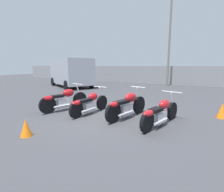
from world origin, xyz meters
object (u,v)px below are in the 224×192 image
traffic_cone_near (222,111)px  motorcycle_slot_1 (89,104)px  motorcycle_slot_2 (127,105)px  motorcycle_slot_3 (160,113)px  traffic_cone_far (26,128)px  parked_van (71,72)px  motorcycle_slot_0 (64,100)px  light_pole_left (170,30)px

traffic_cone_near → motorcycle_slot_1: bearing=-156.3°
motorcycle_slot_2 → traffic_cone_near: (2.78, 1.62, -0.18)m
motorcycle_slot_3 → traffic_cone_far: motorcycle_slot_3 is taller
parked_van → traffic_cone_near: 11.30m
traffic_cone_far → motorcycle_slot_2: bearing=60.0°
motorcycle_slot_2 → traffic_cone_near: bearing=41.9°
motorcycle_slot_0 → traffic_cone_near: size_ratio=3.98×
motorcycle_slot_2 → motorcycle_slot_3: motorcycle_slot_2 is taller
motorcycle_slot_0 → traffic_cone_far: motorcycle_slot_0 is taller
motorcycle_slot_0 → motorcycle_slot_1: (1.18, 0.07, -0.04)m
light_pole_left → motorcycle_slot_1: size_ratio=3.98×
motorcycle_slot_0 → motorcycle_slot_1: motorcycle_slot_0 is taller
motorcycle_slot_3 → traffic_cone_far: size_ratio=4.74×
motorcycle_slot_1 → parked_van: parked_van is taller
motorcycle_slot_0 → traffic_cone_near: (5.37, 1.91, -0.17)m
motorcycle_slot_1 → motorcycle_slot_3: 2.58m
motorcycle_slot_3 → traffic_cone_far: 3.66m
light_pole_left → motorcycle_slot_0: size_ratio=3.86×
traffic_cone_near → traffic_cone_far: (-4.32, -4.27, -0.04)m
light_pole_left → traffic_cone_near: (3.77, -8.69, -4.40)m
motorcycle_slot_1 → motorcycle_slot_3: size_ratio=0.95×
motorcycle_slot_0 → motorcycle_slot_3: motorcycle_slot_0 is taller
parked_van → light_pole_left: bearing=-28.7°
light_pole_left → parked_van: bearing=-145.3°
parked_van → traffic_cone_far: parked_van is taller
light_pole_left → traffic_cone_far: (-0.55, -12.96, -4.44)m
motorcycle_slot_3 → traffic_cone_near: motorcycle_slot_3 is taller
motorcycle_slot_2 → motorcycle_slot_1: bearing=-159.3°
light_pole_left → parked_van: size_ratio=1.55×
motorcycle_slot_2 → traffic_cone_far: 3.07m
parked_van → traffic_cone_far: bearing=-116.6°
motorcycle_slot_3 → motorcycle_slot_0: bearing=-166.1°
parked_van → traffic_cone_far: size_ratio=11.60×
parked_van → traffic_cone_near: bearing=-84.3°
motorcycle_slot_3 → parked_van: bearing=159.3°
motorcycle_slot_0 → motorcycle_slot_1: bearing=16.6°
motorcycle_slot_2 → light_pole_left: bearing=107.2°
motorcycle_slot_1 → traffic_cone_far: bearing=-88.8°
motorcycle_slot_0 → parked_van: size_ratio=0.40×
motorcycle_slot_0 → motorcycle_slot_3: bearing=14.8°
traffic_cone_near → traffic_cone_far: traffic_cone_near is taller
motorcycle_slot_1 → motorcycle_slot_3: motorcycle_slot_1 is taller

